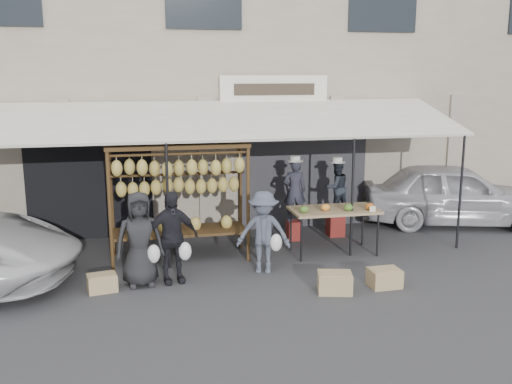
{
  "coord_description": "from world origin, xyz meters",
  "views": [
    {
      "loc": [
        -1.55,
        -8.88,
        3.51
      ],
      "look_at": [
        0.67,
        1.4,
        1.3
      ],
      "focal_mm": 40.0,
      "sensor_mm": 36.0,
      "label": 1
    }
  ],
  "objects_px": {
    "customer_right": "(263,232)",
    "crate_far": "(102,283)",
    "vendor_left": "(295,191)",
    "crate_near_a": "(335,283)",
    "banana_rack": "(179,179)",
    "produce_table": "(334,211)",
    "sedan": "(454,194)",
    "customer_mid": "(171,237)",
    "customer_left": "(140,239)",
    "vendor_right": "(336,188)",
    "crate_near_b": "(384,278)"
  },
  "relations": [
    {
      "from": "banana_rack",
      "to": "sedan",
      "type": "xyz_separation_m",
      "value": [
        6.49,
        1.27,
        -0.84
      ]
    },
    {
      "from": "vendor_left",
      "to": "customer_left",
      "type": "xyz_separation_m",
      "value": [
        -3.24,
        -2.03,
        -0.27
      ]
    },
    {
      "from": "customer_left",
      "to": "customer_mid",
      "type": "relative_size",
      "value": 1.01
    },
    {
      "from": "crate_far",
      "to": "sedan",
      "type": "distance_m",
      "value": 8.32
    },
    {
      "from": "customer_left",
      "to": "crate_far",
      "type": "bearing_deg",
      "value": -173.63
    },
    {
      "from": "vendor_right",
      "to": "customer_right",
      "type": "height_order",
      "value": "vendor_right"
    },
    {
      "from": "customer_right",
      "to": "crate_far",
      "type": "relative_size",
      "value": 3.21
    },
    {
      "from": "produce_table",
      "to": "customer_left",
      "type": "height_order",
      "value": "customer_left"
    },
    {
      "from": "customer_mid",
      "to": "crate_near_a",
      "type": "distance_m",
      "value": 2.82
    },
    {
      "from": "produce_table",
      "to": "customer_mid",
      "type": "height_order",
      "value": "customer_mid"
    },
    {
      "from": "customer_right",
      "to": "crate_near_b",
      "type": "distance_m",
      "value": 2.22
    },
    {
      "from": "banana_rack",
      "to": "customer_right",
      "type": "xyz_separation_m",
      "value": [
        1.39,
        -1.01,
        -0.83
      ]
    },
    {
      "from": "banana_rack",
      "to": "customer_left",
      "type": "relative_size",
      "value": 1.62
    },
    {
      "from": "vendor_left",
      "to": "crate_near_a",
      "type": "height_order",
      "value": "vendor_left"
    },
    {
      "from": "customer_mid",
      "to": "sedan",
      "type": "bearing_deg",
      "value": 8.77
    },
    {
      "from": "banana_rack",
      "to": "customer_right",
      "type": "distance_m",
      "value": 1.91
    },
    {
      "from": "banana_rack",
      "to": "vendor_left",
      "type": "height_order",
      "value": "banana_rack"
    },
    {
      "from": "crate_far",
      "to": "sedan",
      "type": "relative_size",
      "value": 0.11
    },
    {
      "from": "produce_table",
      "to": "crate_near_b",
      "type": "height_order",
      "value": "produce_table"
    },
    {
      "from": "produce_table",
      "to": "crate_near_b",
      "type": "relative_size",
      "value": 3.34
    },
    {
      "from": "banana_rack",
      "to": "crate_far",
      "type": "distance_m",
      "value": 2.4
    },
    {
      "from": "crate_near_a",
      "to": "sedan",
      "type": "bearing_deg",
      "value": 39.61
    },
    {
      "from": "produce_table",
      "to": "crate_near_b",
      "type": "distance_m",
      "value": 2.02
    },
    {
      "from": "crate_near_a",
      "to": "crate_far",
      "type": "distance_m",
      "value": 3.8
    },
    {
      "from": "customer_mid",
      "to": "crate_near_b",
      "type": "distance_m",
      "value": 3.64
    },
    {
      "from": "vendor_right",
      "to": "sedan",
      "type": "distance_m",
      "value": 3.07
    },
    {
      "from": "produce_table",
      "to": "customer_right",
      "type": "height_order",
      "value": "customer_right"
    },
    {
      "from": "produce_table",
      "to": "vendor_left",
      "type": "relative_size",
      "value": 1.28
    },
    {
      "from": "produce_table",
      "to": "sedan",
      "type": "relative_size",
      "value": 0.4
    },
    {
      "from": "sedan",
      "to": "customer_left",
      "type": "bearing_deg",
      "value": 124.52
    },
    {
      "from": "customer_left",
      "to": "customer_right",
      "type": "bearing_deg",
      "value": -0.9
    },
    {
      "from": "vendor_left",
      "to": "customer_mid",
      "type": "height_order",
      "value": "vendor_left"
    },
    {
      "from": "customer_mid",
      "to": "vendor_left",
      "type": "bearing_deg",
      "value": 25.12
    },
    {
      "from": "banana_rack",
      "to": "produce_table",
      "type": "height_order",
      "value": "banana_rack"
    },
    {
      "from": "customer_mid",
      "to": "sedan",
      "type": "relative_size",
      "value": 0.37
    },
    {
      "from": "vendor_right",
      "to": "sedan",
      "type": "relative_size",
      "value": 0.27
    },
    {
      "from": "produce_table",
      "to": "sedan",
      "type": "height_order",
      "value": "sedan"
    },
    {
      "from": "customer_left",
      "to": "customer_right",
      "type": "xyz_separation_m",
      "value": [
        2.15,
        0.19,
        -0.06
      ]
    },
    {
      "from": "customer_right",
      "to": "vendor_right",
      "type": "bearing_deg",
      "value": 60.35
    },
    {
      "from": "crate_near_b",
      "to": "crate_far",
      "type": "relative_size",
      "value": 1.1
    },
    {
      "from": "vendor_left",
      "to": "crate_near_a",
      "type": "relative_size",
      "value": 2.44
    },
    {
      "from": "customer_left",
      "to": "crate_near_a",
      "type": "relative_size",
      "value": 2.95
    },
    {
      "from": "vendor_right",
      "to": "customer_left",
      "type": "bearing_deg",
      "value": 14.63
    },
    {
      "from": "banana_rack",
      "to": "customer_left",
      "type": "distance_m",
      "value": 1.61
    },
    {
      "from": "vendor_left",
      "to": "crate_far",
      "type": "height_order",
      "value": "vendor_left"
    },
    {
      "from": "banana_rack",
      "to": "crate_near_a",
      "type": "height_order",
      "value": "banana_rack"
    },
    {
      "from": "crate_near_b",
      "to": "vendor_left",
      "type": "bearing_deg",
      "value": 103.79
    },
    {
      "from": "customer_mid",
      "to": "sedan",
      "type": "xyz_separation_m",
      "value": [
        6.73,
        2.44,
        -0.06
      ]
    },
    {
      "from": "customer_left",
      "to": "sedan",
      "type": "bearing_deg",
      "value": 12.87
    },
    {
      "from": "sedan",
      "to": "crate_near_b",
      "type": "bearing_deg",
      "value": 151.74
    }
  ]
}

